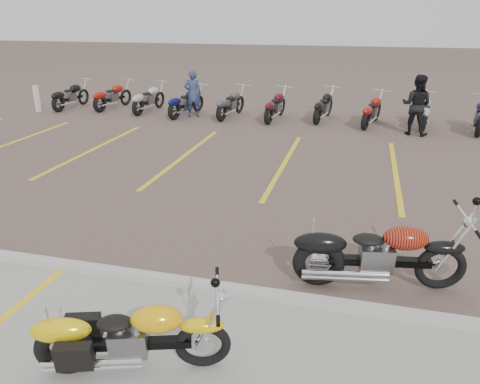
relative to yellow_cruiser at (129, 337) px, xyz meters
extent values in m
plane|color=brown|center=(0.35, 3.66, -0.42)|extent=(100.00, 100.00, 0.00)
cube|color=#ADAAA3|center=(0.35, 1.66, -0.36)|extent=(60.00, 0.18, 0.12)
torus|color=black|center=(0.73, 0.24, -0.12)|extent=(0.60, 0.28, 0.60)
torus|color=black|center=(-0.62, -0.20, -0.12)|extent=(0.65, 0.34, 0.63)
cube|color=black|center=(0.05, 0.02, -0.07)|extent=(1.17, 0.47, 0.09)
cube|color=slate|center=(0.01, 0.00, -0.01)|extent=(0.45, 0.38, 0.31)
ellipsoid|color=#EFAE0C|center=(0.30, 0.10, 0.26)|extent=(0.60, 0.44, 0.28)
ellipsoid|color=black|center=(-0.10, -0.03, 0.23)|extent=(0.41, 0.34, 0.11)
torus|color=black|center=(3.35, 2.49, -0.08)|extent=(0.69, 0.23, 0.68)
torus|color=black|center=(1.75, 2.20, -0.08)|extent=(0.75, 0.30, 0.73)
cube|color=black|center=(2.55, 2.34, -0.02)|extent=(1.37, 0.36, 0.11)
cube|color=slate|center=(2.50, 2.34, 0.04)|extent=(0.49, 0.39, 0.36)
ellipsoid|color=black|center=(2.84, 2.40, 0.36)|extent=(0.66, 0.44, 0.32)
ellipsoid|color=black|center=(2.36, 2.31, 0.32)|extent=(0.45, 0.34, 0.13)
imported|color=navy|center=(-3.85, 12.49, 0.42)|extent=(0.71, 0.58, 1.67)
imported|color=black|center=(3.75, 11.72, 0.51)|extent=(1.07, 0.94, 1.85)
cube|color=silver|center=(-9.95, 11.84, 0.08)|extent=(0.18, 0.18, 1.00)
camera|label=1|loc=(2.14, -3.58, 3.16)|focal=35.00mm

